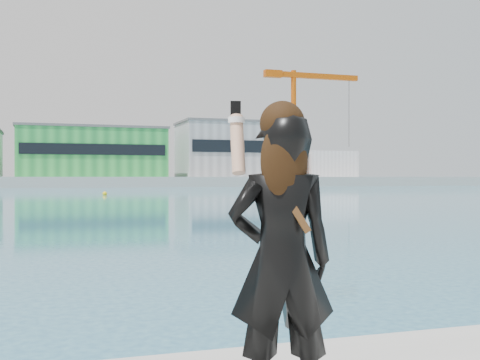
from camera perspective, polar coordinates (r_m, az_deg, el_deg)
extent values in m
cube|color=#9E9E99|center=(133.09, -17.40, -0.14)|extent=(320.00, 40.00, 2.00)
cube|color=#22883A|center=(131.53, -13.90, 2.47)|extent=(30.00, 16.00, 10.00)
cube|color=black|center=(123.49, -13.63, 2.85)|extent=(28.50, 0.20, 2.20)
cube|color=#59595B|center=(131.84, -13.91, 4.76)|extent=(30.60, 16.32, 0.50)
cube|color=gray|center=(137.70, -0.49, 2.80)|extent=(25.00, 15.00, 12.00)
cube|color=black|center=(130.51, 0.53, 3.20)|extent=(23.75, 0.20, 2.64)
cube|color=#59595B|center=(138.11, -0.49, 5.39)|extent=(25.50, 15.30, 0.50)
cube|color=silver|center=(143.99, 8.13, 1.50)|extent=(12.00, 10.00, 6.00)
cube|color=#D4550C|center=(136.14, 5.10, 0.73)|extent=(4.00, 4.00, 2.00)
cylinder|color=#D4550C|center=(136.76, 5.10, 5.76)|extent=(1.20, 1.20, 22.00)
cube|color=#D4550C|center=(140.51, 7.39, 9.72)|extent=(20.00, 1.20, 1.20)
cube|color=#D4550C|center=(136.20, 3.14, 10.03)|extent=(4.00, 1.60, 1.60)
cylinder|color=black|center=(143.03, 10.29, 6.32)|extent=(0.10, 0.10, 16.00)
cylinder|color=silver|center=(126.39, -7.32, 2.12)|extent=(0.16, 0.16, 8.00)
cube|color=red|center=(126.66, -7.05, 3.65)|extent=(1.20, 0.04, 0.80)
sphere|color=yellow|center=(67.67, -12.70, -1.40)|extent=(0.50, 0.50, 0.50)
imported|color=black|center=(3.19, 3.95, -7.70)|extent=(0.62, 0.47, 1.55)
sphere|color=black|center=(3.15, 4.03, 5.36)|extent=(0.24, 0.24, 0.24)
ellipsoid|color=black|center=(3.09, 4.22, 1.82)|extent=(0.26, 0.13, 0.41)
cylinder|color=tan|center=(3.23, -0.24, 3.41)|extent=(0.10, 0.19, 0.34)
cylinder|color=white|center=(3.28, -0.33, 5.71)|extent=(0.09, 0.09, 0.03)
cube|color=black|center=(3.32, -0.42, 6.53)|extent=(0.06, 0.02, 0.11)
cube|color=#4C2D14|center=(3.09, 4.82, -2.20)|extent=(0.22, 0.05, 0.32)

